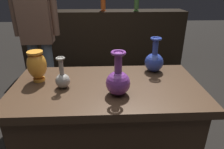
{
  "coord_description": "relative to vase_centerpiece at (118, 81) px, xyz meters",
  "views": [
    {
      "loc": [
        -0.02,
        -1.15,
        1.4
      ],
      "look_at": [
        0.03,
        -0.06,
        0.9
      ],
      "focal_mm": 32.51,
      "sensor_mm": 36.0,
      "label": 1
    }
  ],
  "objects": [
    {
      "name": "vase_tall_behind",
      "position": [
        -0.51,
        0.2,
        0.02
      ],
      "size": [
        0.12,
        0.12,
        0.2
      ],
      "color": "orange",
      "rests_on": "display_plinth"
    },
    {
      "name": "vase_left_accent",
      "position": [
        0.29,
        0.33,
        -0.0
      ],
      "size": [
        0.14,
        0.14,
        0.25
      ],
      "color": "#2D429E",
      "rests_on": "display_plinth"
    },
    {
      "name": "back_display_shelf",
      "position": [
        -0.06,
        2.31,
        -0.39
      ],
      "size": [
        2.6,
        0.4,
        0.99
      ],
      "color": "black",
      "rests_on": "ground_plane"
    },
    {
      "name": "shelf_vase_right",
      "position": [
        0.46,
        2.28,
        0.27
      ],
      "size": [
        0.1,
        0.1,
        0.34
      ],
      "color": "#477A38",
      "rests_on": "back_display_shelf"
    },
    {
      "name": "shelf_vase_center",
      "position": [
        -0.06,
        2.32,
        0.25
      ],
      "size": [
        0.09,
        0.09,
        0.31
      ],
      "color": "#E55B1E",
      "rests_on": "back_display_shelf"
    },
    {
      "name": "visitor_near_left",
      "position": [
        -0.78,
        1.15,
        0.07
      ],
      "size": [
        0.47,
        0.19,
        1.62
      ],
      "rotation": [
        0.0,
        0.0,
        3.18
      ],
      "color": "slate",
      "rests_on": "ground_plane"
    },
    {
      "name": "vase_right_accent",
      "position": [
        -0.33,
        0.1,
        -0.03
      ],
      "size": [
        0.09,
        0.09,
        0.2
      ],
      "color": "gray",
      "rests_on": "display_plinth"
    },
    {
      "name": "display_plinth",
      "position": [
        -0.06,
        0.11,
        -0.48
      ],
      "size": [
        1.2,
        0.64,
        0.8
      ],
      "color": "#422D1E",
      "rests_on": "ground_plane"
    },
    {
      "name": "shelf_vase_far_left",
      "position": [
        -1.1,
        2.33,
        0.15
      ],
      "size": [
        0.07,
        0.07,
        0.13
      ],
      "color": "#477A38",
      "rests_on": "back_display_shelf"
    },
    {
      "name": "vase_centerpiece",
      "position": [
        0.0,
        0.0,
        0.0
      ],
      "size": [
        0.14,
        0.14,
        0.26
      ],
      "color": "#7A388E",
      "rests_on": "display_plinth"
    }
  ]
}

